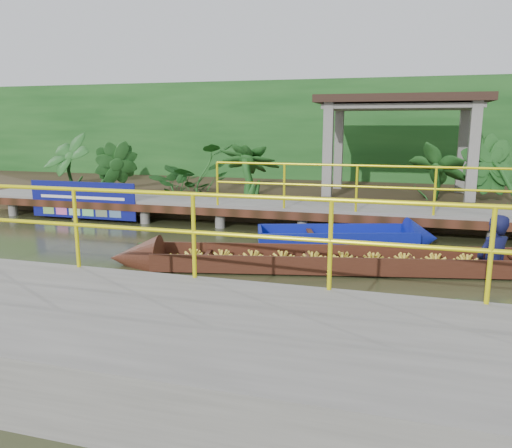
# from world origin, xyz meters

# --- Properties ---
(ground) EXTENTS (80.00, 80.00, 0.00)m
(ground) POSITION_xyz_m (0.00, 0.00, 0.00)
(ground) COLOR #2D2F17
(ground) RESTS_ON ground
(land_strip) EXTENTS (30.00, 8.00, 0.45)m
(land_strip) POSITION_xyz_m (0.00, 7.50, 0.23)
(land_strip) COLOR #312818
(land_strip) RESTS_ON ground
(far_dock) EXTENTS (16.00, 2.06, 1.66)m
(far_dock) POSITION_xyz_m (0.02, 3.43, 0.48)
(far_dock) COLOR slate
(far_dock) RESTS_ON ground
(near_dock) EXTENTS (18.00, 2.40, 1.73)m
(near_dock) POSITION_xyz_m (1.00, -4.20, 0.30)
(near_dock) COLOR slate
(near_dock) RESTS_ON ground
(pavilion) EXTENTS (4.40, 3.00, 3.00)m
(pavilion) POSITION_xyz_m (3.00, 6.30, 2.82)
(pavilion) COLOR slate
(pavilion) RESTS_ON ground
(foliage_backdrop) EXTENTS (30.00, 0.80, 4.00)m
(foliage_backdrop) POSITION_xyz_m (0.00, 10.00, 2.00)
(foliage_backdrop) COLOR #164516
(foliage_backdrop) RESTS_ON ground
(vendor_boat) EXTENTS (8.69, 2.64, 2.20)m
(vendor_boat) POSITION_xyz_m (2.93, 0.14, 0.29)
(vendor_boat) COLOR #38190F
(vendor_boat) RESTS_ON ground
(moored_blue_boat) EXTENTS (3.74, 1.96, 0.87)m
(moored_blue_boat) POSITION_xyz_m (2.75, 1.83, 0.15)
(moored_blue_boat) COLOR #0D1993
(moored_blue_boat) RESTS_ON ground
(blue_banner) EXTENTS (3.00, 0.04, 0.94)m
(blue_banner) POSITION_xyz_m (-4.63, 2.48, 0.56)
(blue_banner) COLOR navy
(blue_banner) RESTS_ON ground
(tropical_plants) EXTENTS (14.50, 1.50, 1.88)m
(tropical_plants) POSITION_xyz_m (-1.21, 5.30, 1.39)
(tropical_plants) COLOR #164516
(tropical_plants) RESTS_ON ground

